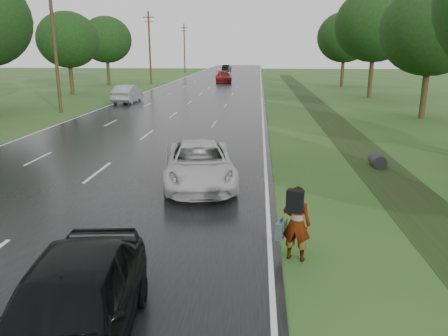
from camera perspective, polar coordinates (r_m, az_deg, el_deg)
road at (r=54.05m, az=-2.38°, el=10.10°), size 14.00×180.00×0.04m
edge_stripe_east at (r=53.67m, az=4.91°, el=10.05°), size 0.12×180.00×0.01m
edge_stripe_west at (r=55.25m, az=-9.45°, el=10.05°), size 0.12×180.00×0.01m
center_line at (r=54.04m, az=-2.38°, el=10.13°), size 0.12×180.00×0.01m
drainage_ditch at (r=28.05m, az=14.96°, el=4.89°), size 2.20×120.00×0.56m
utility_pole_mid at (r=36.91m, az=-21.26°, el=14.81°), size 1.60×0.26×10.00m
utility_pole_far at (r=65.34m, az=-9.68°, el=15.33°), size 1.60×0.26×10.00m
utility_pole_distant at (r=94.74m, az=-5.19°, el=15.37°), size 1.60×0.26×10.00m
tree_east_c at (r=34.56m, az=25.50°, el=15.99°), size 7.00×7.00×9.29m
tree_east_d at (r=47.89m, az=19.13°, el=17.21°), size 8.00×8.00×10.76m
tree_east_f at (r=61.49m, az=15.50°, el=16.13°), size 7.20×7.20×9.62m
tree_west_d at (r=51.74m, az=-19.73°, el=15.47°), size 6.60×6.60×8.80m
tree_west_f at (r=65.02m, az=-15.14°, el=15.87°), size 7.00×7.00×9.29m
pedestrian at (r=10.33m, az=9.32°, el=-7.02°), size 0.88×0.89×1.81m
white_pickup at (r=15.92m, az=-3.23°, el=0.54°), size 3.29×5.69×1.49m
dark_sedan at (r=7.62m, az=-19.42°, el=-16.87°), size 2.49×5.07×1.66m
silver_sedan at (r=42.31m, az=-12.47°, el=9.48°), size 1.77×4.93×1.62m
far_car_red at (r=67.08m, az=-0.09°, el=11.82°), size 2.98×5.85×1.63m
far_car_dark at (r=103.11m, az=0.36°, el=12.95°), size 2.01×4.50×1.43m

